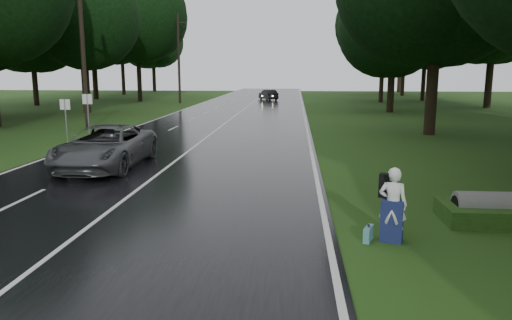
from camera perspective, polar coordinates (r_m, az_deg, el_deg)
The scene contains 17 objects.
ground at distance 12.84m, azimuth -18.69°, elevation -7.29°, with size 160.00×160.00×0.00m, color #234514.
road at distance 31.82m, azimuth -4.47°, elevation 3.68°, with size 12.00×140.00×0.04m, color black.
lane_center at distance 31.82m, azimuth -4.47°, elevation 3.73°, with size 0.12×140.00×0.01m, color silver.
grey_car at distance 19.82m, azimuth -17.34°, elevation 1.51°, with size 2.72×5.90×1.64m, color #434548.
far_car at distance 62.50m, azimuth 1.46°, elevation 7.70°, with size 1.40×4.01×1.32m, color black.
hitchhiker at distance 11.27m, azimuth 15.79°, elevation -5.39°, with size 0.72×0.69×1.71m.
suitcase at distance 11.34m, azimuth 13.13°, elevation -8.48°, with size 0.14×0.48×0.34m, color teal.
culvert at distance 13.77m, azimuth 25.44°, elevation -6.58°, with size 0.78×0.78×1.57m, color slate.
utility_pole_mid at distance 33.51m, azimuth -19.22°, elevation 3.44°, with size 1.80×0.28×9.81m, color black, non-canonical shape.
utility_pole_far at distance 57.85m, azimuth -8.96°, elevation 6.65°, with size 1.80×0.28×10.19m, color black, non-canonical shape.
road_sign_a at distance 27.93m, azimuth -21.35°, elevation 1.99°, with size 0.55×0.10×2.30m, color white, non-canonical shape.
road_sign_b at distance 30.47m, azimuth -19.06°, elevation 2.79°, with size 0.58×0.10×2.43m, color white, non-canonical shape.
tree_left_e at distance 46.97m, azimuth -19.27°, elevation 5.32°, with size 9.45×9.45×14.76m, color black, non-canonical shape.
tree_left_f at distance 61.99m, azimuth -13.50°, elevation 6.75°, with size 11.66×11.66×18.23m, color black, non-canonical shape.
tree_right_d at distance 30.91m, azimuth 19.73°, elevation 2.85°, with size 9.94×9.94×15.53m, color black, non-canonical shape.
tree_right_e at distance 46.30m, azimuth 15.50°, elevation 5.45°, with size 8.02×8.02×12.53m, color black, non-canonical shape.
tree_right_f at distance 60.59m, azimuth 14.49°, elevation 6.62°, with size 10.20×10.20×15.93m, color black, non-canonical shape.
Camera 1 is at (5.00, -11.20, 3.81)m, focal length 33.88 mm.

